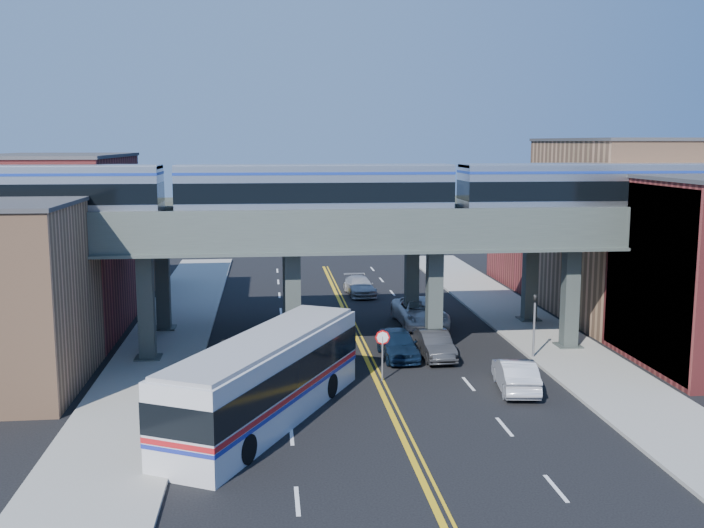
{
  "coord_description": "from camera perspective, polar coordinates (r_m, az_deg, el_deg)",
  "views": [
    {
      "loc": [
        -5.34,
        -34.82,
        11.93
      ],
      "look_at": [
        -0.78,
        7.29,
        5.33
      ],
      "focal_mm": 40.0,
      "sensor_mm": 36.0,
      "label": 1
    }
  ],
  "objects": [
    {
      "name": "ground",
      "position": [
        37.19,
        2.43,
        -9.86
      ],
      "size": [
        120.0,
        120.0,
        0.0
      ],
      "primitive_type": "plane",
      "color": "black",
      "rests_on": "ground"
    },
    {
      "name": "sidewalk_west",
      "position": [
        46.76,
        -13.63,
        -6.08
      ],
      "size": [
        5.0,
        70.0,
        0.16
      ],
      "primitive_type": "cube",
      "color": "gray",
      "rests_on": "ground"
    },
    {
      "name": "sidewalk_east",
      "position": [
        49.32,
        14.04,
        -5.32
      ],
      "size": [
        5.0,
        70.0,
        0.16
      ],
      "primitive_type": "cube",
      "color": "gray",
      "rests_on": "ground"
    },
    {
      "name": "building_west_b",
      "position": [
        52.89,
        -20.55,
        1.3
      ],
      "size": [
        8.0,
        14.0,
        11.0
      ],
      "primitive_type": "cube",
      "color": "maroon",
      "rests_on": "ground"
    },
    {
      "name": "building_west_c",
      "position": [
        65.64,
        -17.71,
        1.49
      ],
      "size": [
        8.0,
        10.0,
        8.0
      ],
      "primitive_type": "cube",
      "color": "#A27454",
      "rests_on": "ground"
    },
    {
      "name": "building_east_b",
      "position": [
        56.44,
        18.85,
        2.35
      ],
      "size": [
        8.0,
        14.0,
        12.0
      ],
      "primitive_type": "cube",
      "color": "#A27454",
      "rests_on": "ground"
    },
    {
      "name": "building_east_c",
      "position": [
        68.53,
        14.22,
        2.36
      ],
      "size": [
        8.0,
        10.0,
        9.0
      ],
      "primitive_type": "cube",
      "color": "maroon",
      "rests_on": "ground"
    },
    {
      "name": "mural_panel",
      "position": [
        44.2,
        20.66,
        -1.07
      ],
      "size": [
        0.1,
        9.5,
        9.5
      ],
      "primitive_type": "cube",
      "color": "teal",
      "rests_on": "ground"
    },
    {
      "name": "elevated_viaduct_near",
      "position": [
        43.49,
        0.91,
        1.64
      ],
      "size": [
        52.0,
        3.6,
        7.4
      ],
      "color": "#38413D",
      "rests_on": "ground"
    },
    {
      "name": "elevated_viaduct_far",
      "position": [
        50.4,
        -0.07,
        2.63
      ],
      "size": [
        52.0,
        3.6,
        7.4
      ],
      "color": "#38413D",
      "rests_on": "ground"
    },
    {
      "name": "transit_train",
      "position": [
        42.98,
        -2.71,
        5.25
      ],
      "size": [
        46.37,
        2.91,
        3.39
      ],
      "color": "black",
      "rests_on": "elevated_viaduct_near"
    },
    {
      "name": "stop_sign",
      "position": [
        39.56,
        2.23,
        -6.05
      ],
      "size": [
        0.76,
        0.09,
        2.63
      ],
      "color": "slate",
      "rests_on": "ground"
    },
    {
      "name": "traffic_signal",
      "position": [
        44.39,
        13.13,
        -3.91
      ],
      "size": [
        0.15,
        0.18,
        4.1
      ],
      "color": "slate",
      "rests_on": "ground"
    },
    {
      "name": "transit_bus",
      "position": [
        34.22,
        -6.26,
        -8.38
      ],
      "size": [
        8.97,
        13.66,
        3.55
      ],
      "rotation": [
        0.0,
        0.0,
        1.1
      ],
      "color": "silver",
      "rests_on": "ground"
    },
    {
      "name": "car_lane_a",
      "position": [
        43.96,
        3.38,
        -5.81
      ],
      "size": [
        2.03,
        4.8,
        1.62
      ],
      "primitive_type": "imported",
      "rotation": [
        0.0,
        0.0,
        0.02
      ],
      "color": "#0F2039",
      "rests_on": "ground"
    },
    {
      "name": "car_lane_b",
      "position": [
        44.16,
        6.04,
        -5.86
      ],
      "size": [
        1.67,
        4.58,
        1.5
      ],
      "primitive_type": "imported",
      "rotation": [
        0.0,
        0.0,
        0.02
      ],
      "color": "#272729",
      "rests_on": "ground"
    },
    {
      "name": "car_lane_c",
      "position": [
        51.77,
        4.97,
        -3.51
      ],
      "size": [
        3.11,
        6.41,
        1.76
      ],
      "primitive_type": "imported",
      "rotation": [
        0.0,
        0.0,
        0.03
      ],
      "color": "white",
      "rests_on": "ground"
    },
    {
      "name": "car_lane_d",
      "position": [
        61.73,
        0.56,
        -1.61
      ],
      "size": [
        2.39,
        5.08,
        1.43
      ],
      "primitive_type": "imported",
      "rotation": [
        0.0,
        0.0,
        0.08
      ],
      "color": "#A1A1A5",
      "rests_on": "ground"
    },
    {
      "name": "car_parked_curb",
      "position": [
        39.14,
        11.81,
        -7.88
      ],
      "size": [
        2.29,
        4.94,
        1.57
      ],
      "primitive_type": "imported",
      "rotation": [
        0.0,
        0.0,
        3.01
      ],
      "color": "silver",
      "rests_on": "ground"
    }
  ]
}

